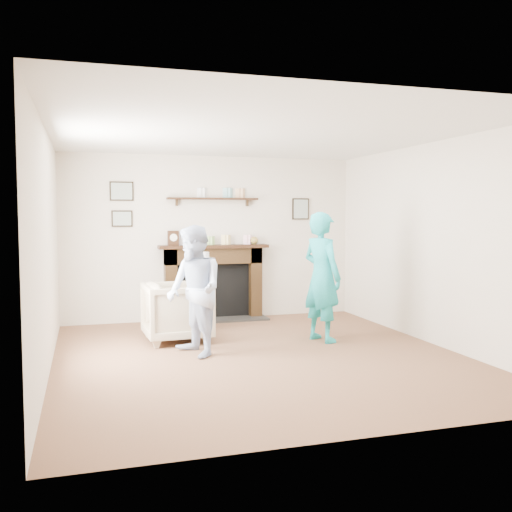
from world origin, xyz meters
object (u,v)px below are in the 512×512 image
(man, at_px, (195,356))
(woman, at_px, (321,341))
(pedestal_table, at_px, (202,280))
(armchair, at_px, (178,341))

(man, bearing_deg, woman, 83.39)
(man, height_order, woman, woman)
(man, height_order, pedestal_table, pedestal_table)
(armchair, bearing_deg, man, -178.58)
(woman, bearing_deg, armchair, 52.65)
(woman, relative_size, pedestal_table, 1.40)
(pedestal_table, bearing_deg, armchair, -130.86)
(woman, height_order, pedestal_table, pedestal_table)
(armchair, xyz_separation_m, pedestal_table, (0.42, 0.48, 0.72))
(man, distance_m, pedestal_table, 1.55)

